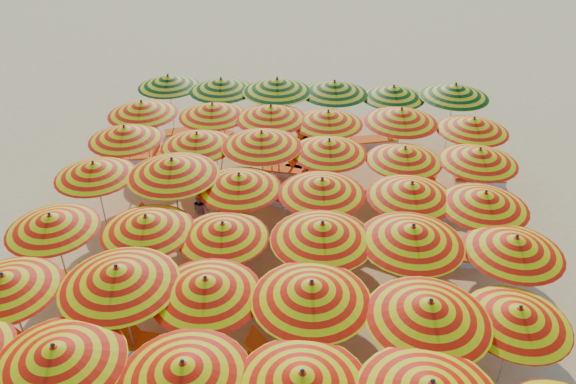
{
  "coord_description": "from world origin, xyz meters",
  "views": [
    {
      "loc": [
        1.56,
        -12.67,
        10.37
      ],
      "look_at": [
        0.0,
        0.5,
        1.6
      ],
      "focal_mm": 35.0,
      "sensor_mm": 36.0,
      "label": 1
    }
  ],
  "objects_px": {
    "umbrella_7": "(118,276)",
    "lounger_31": "(375,141)",
    "umbrella_20": "(239,182)",
    "umbrella_6": "(5,283)",
    "lounger_19": "(311,201)",
    "lounger_25": "(412,176)",
    "umbrella_35": "(473,125)",
    "lounger_24": "(309,168)",
    "umbrella_19": "(173,167)",
    "umbrella_8": "(206,287)",
    "umbrella_26": "(262,139)",
    "umbrella_9": "(311,291)",
    "umbrella_36": "(168,81)",
    "lounger_6": "(157,346)",
    "umbrella_16": "(412,235)",
    "lounger_16": "(385,250)",
    "lounger_18": "(279,198)",
    "umbrella_40": "(393,92)",
    "umbrella_39": "(334,88)",
    "umbrella_41": "(455,91)",
    "umbrella_1": "(56,355)",
    "umbrella_18": "(94,170)",
    "lounger_20": "(417,212)",
    "lounger_13": "(426,307)",
    "umbrella_31": "(213,110)",
    "umbrella_10": "(429,310)",
    "lounger_29": "(290,144)",
    "umbrella_12": "(51,222)",
    "lounger_7": "(283,357)",
    "lounger_28": "(211,132)",
    "umbrella_13": "(147,224)",
    "lounger_30": "(316,142)",
    "umbrella_32": "(271,113)",
    "umbrella_2": "(184,372)",
    "umbrella_11": "(518,315)",
    "lounger_11": "(247,288)",
    "umbrella_23": "(484,200)",
    "umbrella_28": "(404,155)",
    "lounger_5": "(47,351)",
    "lounger_17": "(451,256)",
    "umbrella_34": "(401,116)",
    "umbrella_25": "(197,140)",
    "lounger_23": "(288,171)",
    "lounger_14": "(164,226)",
    "umbrella_14": "(223,230)",
    "lounger_10": "(180,284)",
    "umbrella_38": "(277,85)",
    "lounger_12": "(296,298)",
    "umbrella_37": "(221,85)",
    "umbrella_21": "(322,187)",
    "umbrella_22": "(411,190)",
    "umbrella_24": "(125,133)",
    "beachgoer_b": "(201,211)",
    "umbrella_3": "(302,381)",
    "umbrella_17": "(515,245)"
  },
  "relations": [
    {
      "from": "lounger_6",
      "to": "lounger_31",
      "type": "bearing_deg",
      "value": -112.69
    },
    {
      "from": "umbrella_26",
      "to": "umbrella_41",
      "type": "xyz_separation_m",
      "value": [
        6.31,
        4.42,
        0.02
      ]
    },
    {
      "from": "lounger_19",
      "to": "lounger_25",
      "type": "xyz_separation_m",
      "value": [
        3.35,
        1.93,
        0.0
      ]
    },
    {
      "from": "umbrella_9",
      "to": "umbrella_36",
      "type": "relative_size",
      "value": 1.09
    },
    {
      "from": "umbrella_2",
      "to": "umbrella_11",
      "type": "distance_m",
      "value": 6.67
    },
    {
      "from": "lounger_5",
      "to": "lounger_6",
      "type": "distance_m",
      "value": 2.51
    },
    {
      "from": "umbrella_36",
      "to": "lounger_12",
      "type": "bearing_deg",
      "value": -56.76
    },
    {
      "from": "lounger_25",
      "to": "lounger_18",
      "type": "bearing_deg",
      "value": -140.06
    },
    {
      "from": "umbrella_6",
      "to": "umbrella_24",
      "type": "relative_size",
      "value": 1.01
    },
    {
      "from": "umbrella_18",
      "to": "lounger_20",
      "type": "xyz_separation_m",
      "value": [
        9.38,
        1.85,
        -1.99
      ]
    },
    {
      "from": "umbrella_1",
      "to": "lounger_14",
      "type": "bearing_deg",
      "value": 93.08
    },
    {
      "from": "umbrella_9",
      "to": "umbrella_14",
      "type": "distance_m",
      "value": 3.15
    },
    {
      "from": "umbrella_10",
      "to": "umbrella_9",
      "type": "bearing_deg",
      "value": 173.45
    },
    {
      "from": "umbrella_26",
      "to": "beachgoer_b",
      "type": "distance_m",
      "value": 2.82
    },
    {
      "from": "umbrella_12",
      "to": "lounger_7",
      "type": "bearing_deg",
      "value": -16.83
    },
    {
      "from": "umbrella_35",
      "to": "lounger_11",
      "type": "relative_size",
      "value": 1.37
    },
    {
      "from": "umbrella_20",
      "to": "umbrella_6",
      "type": "bearing_deg",
      "value": -133.05
    },
    {
      "from": "umbrella_13",
      "to": "lounger_30",
      "type": "height_order",
      "value": "umbrella_13"
    },
    {
      "from": "umbrella_8",
      "to": "umbrella_21",
      "type": "xyz_separation_m",
      "value": [
        2.15,
        4.17,
        -0.01
      ]
    },
    {
      "from": "umbrella_20",
      "to": "lounger_7",
      "type": "xyz_separation_m",
      "value": [
        1.72,
        -4.14,
        -2.02
      ]
    },
    {
      "from": "lounger_24",
      "to": "lounger_23",
      "type": "bearing_deg",
      "value": 31.61
    },
    {
      "from": "umbrella_39",
      "to": "umbrella_17",
      "type": "bearing_deg",
      "value": -61.48
    },
    {
      "from": "umbrella_35",
      "to": "lounger_24",
      "type": "height_order",
      "value": "umbrella_35"
    },
    {
      "from": "umbrella_25",
      "to": "lounger_23",
      "type": "xyz_separation_m",
      "value": [
        2.62,
        1.77,
        -2.0
      ]
    },
    {
      "from": "umbrella_38",
      "to": "lounger_28",
      "type": "bearing_deg",
      "value": 173.03
    },
    {
      "from": "umbrella_19",
      "to": "lounger_19",
      "type": "xyz_separation_m",
      "value": [
        3.71,
        2.06,
        -2.24
      ]
    },
    {
      "from": "umbrella_16",
      "to": "lounger_16",
      "type": "distance_m",
      "value": 3.02
    },
    {
      "from": "umbrella_7",
      "to": "lounger_31",
      "type": "relative_size",
      "value": 1.62
    },
    {
      "from": "lounger_12",
      "to": "lounger_25",
      "type": "bearing_deg",
      "value": -115.82
    },
    {
      "from": "umbrella_7",
      "to": "umbrella_26",
      "type": "distance_m",
      "value": 6.84
    },
    {
      "from": "umbrella_41",
      "to": "umbrella_37",
      "type": "bearing_deg",
      "value": -178.13
    },
    {
      "from": "umbrella_9",
      "to": "umbrella_31",
      "type": "xyz_separation_m",
      "value": [
        -4.07,
        8.56,
        -0.16
      ]
    },
    {
      "from": "lounger_16",
      "to": "umbrella_41",
      "type": "bearing_deg",
      "value": 91.41
    },
    {
      "from": "umbrella_17",
      "to": "umbrella_36",
      "type": "height_order",
      "value": "umbrella_36"
    },
    {
      "from": "umbrella_18",
      "to": "umbrella_32",
      "type": "xyz_separation_m",
      "value": [
        4.48,
        4.04,
        0.11
      ]
    },
    {
      "from": "umbrella_21",
      "to": "umbrella_22",
      "type": "bearing_deg",
      "value": 3.21
    },
    {
      "from": "lounger_25",
      "to": "umbrella_1",
      "type": "bearing_deg",
      "value": -107.59
    },
    {
      "from": "umbrella_23",
      "to": "umbrella_28",
      "type": "height_order",
      "value": "umbrella_23"
    },
    {
      "from": "umbrella_10",
      "to": "lounger_29",
      "type": "bearing_deg",
      "value": 110.65
    },
    {
      "from": "lounger_13",
      "to": "umbrella_18",
      "type": "bearing_deg",
      "value": -177.63
    },
    {
      "from": "umbrella_3",
      "to": "umbrella_9",
      "type": "relative_size",
      "value": 0.96
    },
    {
      "from": "umbrella_2",
      "to": "umbrella_14",
      "type": "height_order",
      "value": "umbrella_2"
    },
    {
      "from": "umbrella_40",
      "to": "umbrella_39",
      "type": "bearing_deg",
      "value": -176.56
    },
    {
      "from": "lounger_6",
      "to": "lounger_28",
      "type": "bearing_deg",
      "value": -80.52
    },
    {
      "from": "umbrella_14",
      "to": "lounger_10",
      "type": "height_order",
      "value": "umbrella_14"
    },
    {
      "from": "lounger_17",
      "to": "umbrella_34",
      "type": "bearing_deg",
      "value": 108.91
    },
    {
      "from": "lounger_7",
      "to": "lounger_17",
      "type": "relative_size",
      "value": 1.03
    },
    {
      "from": "umbrella_34",
      "to": "lounger_12",
      "type": "height_order",
      "value": "umbrella_34"
    },
    {
      "from": "umbrella_8",
      "to": "umbrella_26",
      "type": "height_order",
      "value": "umbrella_26"
    },
    {
      "from": "lounger_5",
      "to": "lounger_6",
      "type": "xyz_separation_m",
      "value": [
        2.47,
        0.45,
        0.0
      ]
    }
  ]
}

